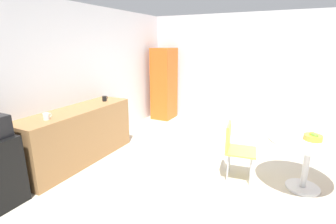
# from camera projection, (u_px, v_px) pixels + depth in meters

# --- Properties ---
(ground_plane) EXTENTS (6.00, 6.00, 0.00)m
(ground_plane) POSITION_uv_depth(u_px,v_px,m) (242.00, 189.00, 3.43)
(ground_plane) COLOR beige
(wall_back) EXTENTS (6.00, 0.10, 2.60)m
(wall_back) POSITION_uv_depth(u_px,v_px,m) (74.00, 80.00, 4.39)
(wall_back) COLOR silver
(wall_back) RESTS_ON ground_plane
(wall_side_right) EXTENTS (0.10, 6.00, 2.60)m
(wall_side_right) POSITION_uv_depth(u_px,v_px,m) (273.00, 72.00, 5.66)
(wall_side_right) COLOR silver
(wall_side_right) RESTS_ON ground_plane
(counter_block) EXTENTS (2.04, 0.60, 0.90)m
(counter_block) POSITION_uv_depth(u_px,v_px,m) (78.00, 135.00, 4.17)
(counter_block) COLOR #9E7042
(counter_block) RESTS_ON ground_plane
(locker_cabinet) EXTENTS (0.60, 0.50, 1.81)m
(locker_cabinet) POSITION_uv_depth(u_px,v_px,m) (164.00, 84.00, 6.49)
(locker_cabinet) COLOR orange
(locker_cabinet) RESTS_ON ground_plane
(round_table) EXTENTS (1.06, 1.06, 0.74)m
(round_table) POSITION_uv_depth(u_px,v_px,m) (309.00, 149.00, 3.30)
(round_table) COLOR silver
(round_table) RESTS_ON ground_plane
(chair_yellow) EXTENTS (0.48, 0.48, 0.83)m
(chair_yellow) POSITION_uv_depth(u_px,v_px,m) (234.00, 145.00, 3.61)
(chair_yellow) COLOR silver
(chair_yellow) RESTS_ON ground_plane
(fruit_bowl) EXTENTS (0.22, 0.22, 0.11)m
(fruit_bowl) POSITION_uv_depth(u_px,v_px,m) (313.00, 137.00, 3.19)
(fruit_bowl) COLOR gold
(fruit_bowl) RESTS_ON round_table
(mug_white) EXTENTS (0.13, 0.08, 0.09)m
(mug_white) POSITION_uv_depth(u_px,v_px,m) (46.00, 116.00, 3.50)
(mug_white) COLOR white
(mug_white) RESTS_ON counter_block
(mug_green) EXTENTS (0.13, 0.08, 0.09)m
(mug_green) POSITION_uv_depth(u_px,v_px,m) (105.00, 99.00, 4.61)
(mug_green) COLOR black
(mug_green) RESTS_ON counter_block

